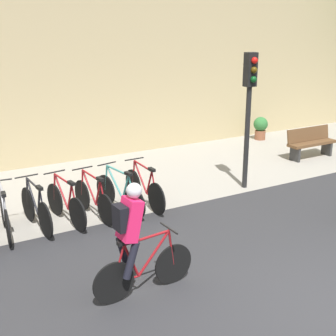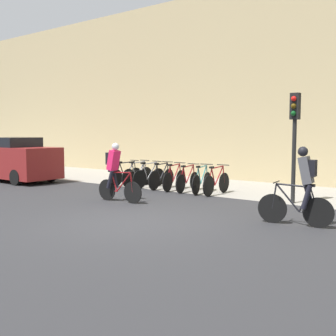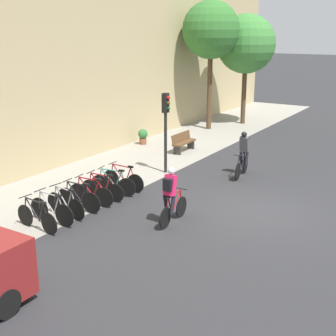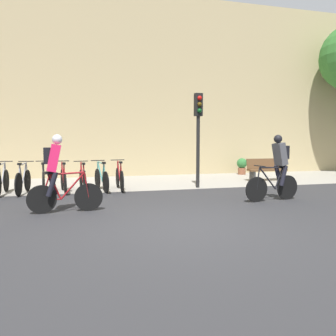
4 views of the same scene
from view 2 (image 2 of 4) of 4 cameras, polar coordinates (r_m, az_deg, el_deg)
ground at (r=9.90m, az=-4.89°, el=-7.32°), size 200.00×200.00×0.00m
kerb_strip at (r=15.50m, az=12.13°, el=-2.91°), size 44.00×4.50×0.01m
building_facade at (r=17.81m, az=15.94°, el=11.17°), size 44.00×0.60×8.16m
cyclist_pink at (r=12.71m, az=-7.18°, el=-0.29°), size 1.66×0.46×1.76m
cyclist_grey at (r=9.77m, az=17.81°, el=-2.08°), size 1.68×0.50×1.78m
parked_bike_0 at (r=16.60m, az=-5.68°, el=-0.95°), size 0.46×1.71×0.96m
parked_bike_1 at (r=16.21m, az=-4.16°, el=-1.01°), size 0.46×1.73×0.99m
parked_bike_2 at (r=15.83m, az=-2.57°, el=-1.18°), size 0.46×1.67×0.98m
parked_bike_3 at (r=15.46m, az=-0.90°, el=-1.31°), size 0.46×1.66×0.98m
parked_bike_4 at (r=15.11m, az=0.85°, el=-1.48°), size 0.46×1.67×0.97m
parked_bike_5 at (r=14.77m, az=2.68°, el=-1.68°), size 0.46×1.67×0.96m
parked_bike_6 at (r=14.45m, az=4.59°, el=-1.80°), size 0.50×1.70×0.97m
parked_bike_7 at (r=14.14m, az=6.59°, el=-1.94°), size 0.46×1.75×0.98m
traffic_light_pole at (r=12.76m, az=16.76°, el=5.37°), size 0.26×0.30×3.21m
parked_car at (r=18.98m, az=-20.07°, el=1.04°), size 4.30×1.84×1.85m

